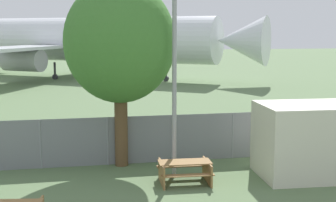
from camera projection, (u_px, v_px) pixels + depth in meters
The scene contains 6 objects.
perimeter_fence at pixel (108, 141), 18.20m from camera, with size 56.07×0.07×1.90m.
airplane at pixel (78, 40), 51.86m from camera, with size 37.54×29.74×13.82m.
portable_cabin at pixel (322, 140), 16.82m from camera, with size 4.67×2.74×2.63m.
picnic_bench_open_grass at pixel (185, 169), 16.09m from camera, with size 1.87×1.49×0.76m.
tree_near_hangar at pixel (120, 42), 17.57m from camera, with size 4.21×4.21×7.11m.
light_mast at pixel (174, 56), 16.45m from camera, with size 0.44×0.44×6.99m.
Camera 1 is at (-1.08, -6.95, 5.21)m, focal length 50.00 mm.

